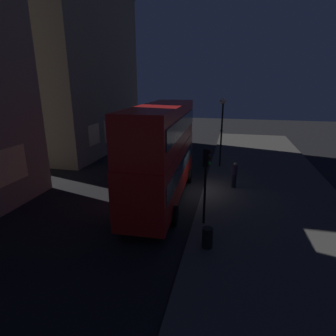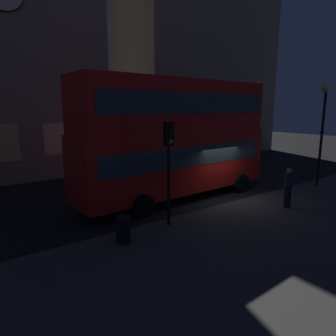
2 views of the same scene
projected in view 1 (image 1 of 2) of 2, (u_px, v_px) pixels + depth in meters
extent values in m
plane|color=black|center=(190.00, 191.00, 18.28)|extent=(80.00, 80.00, 0.00)
cube|color=#423F3D|center=(271.00, 197.00, 17.15)|extent=(44.00, 8.54, 0.12)
cube|color=#F9E09E|center=(10.00, 166.00, 15.10)|extent=(2.41, 0.06, 1.94)
cube|color=gray|center=(76.00, 50.00, 27.47)|extent=(15.12, 7.39, 19.93)
cube|color=#F9E09E|center=(94.00, 135.00, 24.66)|extent=(1.94, 0.06, 1.81)
cube|color=#F2D18C|center=(109.00, 131.00, 27.52)|extent=(1.94, 0.06, 2.16)
cube|color=#F2D18C|center=(120.00, 122.00, 30.19)|extent=(1.94, 0.06, 2.57)
cube|color=#F9E09E|center=(130.00, 122.00, 33.11)|extent=(1.94, 0.06, 2.46)
cube|color=red|center=(162.00, 170.00, 16.35)|extent=(10.27, 2.78, 2.85)
cube|color=red|center=(162.00, 126.00, 15.58)|extent=(10.07, 2.72, 2.37)
cube|color=#2D3842|center=(162.00, 165.00, 16.24)|extent=(9.46, 2.81, 0.90)
cube|color=#2D3842|center=(162.00, 124.00, 15.54)|extent=(9.46, 2.81, 0.90)
cube|color=#F2D84C|center=(177.00, 107.00, 20.12)|extent=(0.13, 1.45, 0.44)
sphere|color=white|center=(166.00, 163.00, 21.61)|extent=(0.24, 0.24, 0.24)
sphere|color=white|center=(186.00, 164.00, 21.32)|extent=(0.24, 0.24, 0.24)
cylinder|color=black|center=(156.00, 174.00, 20.25)|extent=(0.99, 0.28, 0.98)
cylinder|color=black|center=(190.00, 176.00, 19.79)|extent=(0.99, 0.28, 0.98)
cylinder|color=black|center=(127.00, 211.00, 14.37)|extent=(0.99, 0.28, 0.98)
cylinder|color=black|center=(175.00, 215.00, 13.91)|extent=(0.99, 0.28, 0.98)
cylinder|color=black|center=(205.00, 195.00, 13.48)|extent=(0.12, 0.12, 2.99)
cube|color=black|center=(206.00, 157.00, 12.91)|extent=(0.34, 0.28, 0.85)
sphere|color=black|center=(210.00, 152.00, 12.79)|extent=(0.17, 0.17, 0.17)
sphere|color=black|center=(209.00, 158.00, 12.87)|extent=(0.17, 0.17, 0.17)
sphere|color=green|center=(209.00, 163.00, 12.95)|extent=(0.17, 0.17, 0.17)
cylinder|color=black|center=(151.00, 144.00, 25.40)|extent=(0.12, 0.12, 2.93)
cube|color=black|center=(151.00, 124.00, 24.85)|extent=(0.34, 0.28, 0.85)
sphere|color=black|center=(149.00, 121.00, 24.79)|extent=(0.17, 0.17, 0.17)
sphere|color=black|center=(149.00, 124.00, 24.87)|extent=(0.17, 0.17, 0.17)
sphere|color=green|center=(149.00, 127.00, 24.95)|extent=(0.17, 0.17, 0.17)
cylinder|color=black|center=(221.00, 136.00, 22.62)|extent=(0.14, 0.14, 5.13)
torus|color=black|center=(222.00, 131.00, 22.49)|extent=(0.28, 0.28, 0.06)
sphere|color=#F9EFC6|center=(223.00, 101.00, 21.79)|extent=(0.53, 0.53, 0.53)
cylinder|color=black|center=(234.00, 181.00, 18.53)|extent=(0.30, 0.30, 0.94)
cylinder|color=#2D2338|center=(235.00, 170.00, 18.31)|extent=(0.38, 0.38, 0.59)
sphere|color=tan|center=(235.00, 164.00, 18.19)|extent=(0.22, 0.22, 0.22)
cylinder|color=black|center=(207.00, 238.00, 11.75)|extent=(0.45, 0.45, 0.90)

